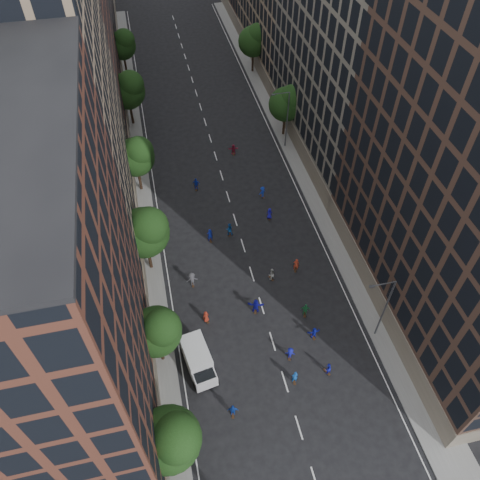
{
  "coord_description": "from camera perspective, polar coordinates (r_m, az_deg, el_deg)",
  "views": [
    {
      "loc": [
        -8.65,
        -9.68,
        42.61
      ],
      "look_at": [
        -0.57,
        26.19,
        2.0
      ],
      "focal_mm": 35.0,
      "sensor_mm": 36.0,
      "label": 1
    }
  ],
  "objects": [
    {
      "name": "skater_11",
      "position": [
        50.33,
        1.93,
        -8.05
      ],
      "size": [
        1.87,
        1.06,
        1.92
      ],
      "primitive_type": "imported",
      "rotation": [
        0.0,
        0.0,
        2.84
      ],
      "color": "#14139C",
      "rests_on": "ground"
    },
    {
      "name": "tree_right_a",
      "position": [
        71.26,
        5.78,
        16.34
      ],
      "size": [
        5.0,
        5.0,
        8.39
      ],
      "color": "black",
      "rests_on": "ground"
    },
    {
      "name": "tree_left_3",
      "position": [
        61.74,
        -12.54,
        10.02
      ],
      "size": [
        5.0,
        5.0,
        8.58
      ],
      "color": "black",
      "rests_on": "ground"
    },
    {
      "name": "skater_16",
      "position": [
        63.82,
        -5.36,
        6.79
      ],
      "size": [
        1.14,
        0.78,
        1.81
      ],
      "primitive_type": "imported",
      "rotation": [
        0.0,
        0.0,
        2.79
      ],
      "color": "#152CAE",
      "rests_on": "ground"
    },
    {
      "name": "skater_17",
      "position": [
        69.66,
        -0.81,
        10.95
      ],
      "size": [
        1.51,
        0.62,
        1.59
      ],
      "primitive_type": "imported",
      "rotation": [
        0.0,
        0.0,
        3.04
      ],
      "color": "#A41B3B",
      "rests_on": "ground"
    },
    {
      "name": "skater_6",
      "position": [
        49.91,
        -4.17,
        -9.32
      ],
      "size": [
        0.89,
        0.76,
        1.54
      ],
      "primitive_type": "imported",
      "rotation": [
        0.0,
        0.0,
        3.58
      ],
      "color": "maroon",
      "rests_on": "ground"
    },
    {
      "name": "skater_8",
      "position": [
        53.13,
        3.85,
        -4.21
      ],
      "size": [
        0.94,
        0.84,
        1.61
      ],
      "primitive_type": "imported",
      "rotation": [
        0.0,
        0.0,
        3.49
      ],
      "color": "silver",
      "rests_on": "ground"
    },
    {
      "name": "skater_2",
      "position": [
        47.64,
        10.66,
        -15.17
      ],
      "size": [
        0.89,
        0.81,
        1.49
      ],
      "primitive_type": "imported",
      "rotation": [
        0.0,
        0.0,
        3.56
      ],
      "color": "#161CB5",
      "rests_on": "ground"
    },
    {
      "name": "skater_7",
      "position": [
        54.11,
        6.84,
        -3.02
      ],
      "size": [
        0.79,
        0.65,
        1.85
      ],
      "primitive_type": "imported",
      "rotation": [
        0.0,
        0.0,
        2.78
      ],
      "color": "#A7301B",
      "rests_on": "ground"
    },
    {
      "name": "ground",
      "position": [
        66.02,
        -2.18,
        7.61
      ],
      "size": [
        240.0,
        240.0,
        0.0
      ],
      "primitive_type": "plane",
      "color": "black",
      "rests_on": "ground"
    },
    {
      "name": "sidewalk_right",
      "position": [
        74.19,
        6.0,
        12.59
      ],
      "size": [
        4.0,
        105.0,
        0.15
      ],
      "primitive_type": "cube",
      "color": "slate",
      "rests_on": "ground"
    },
    {
      "name": "skater_4",
      "position": [
        45.06,
        -0.85,
        -20.06
      ],
      "size": [
        1.07,
        0.63,
        1.71
      ],
      "primitive_type": "imported",
      "rotation": [
        0.0,
        0.0,
        2.92
      ],
      "color": "#143BA5",
      "rests_on": "ground"
    },
    {
      "name": "streetlamp_far",
      "position": [
        68.94,
        5.62,
        14.72
      ],
      "size": [
        2.64,
        0.22,
        9.06
      ],
      "color": "#595B60",
      "rests_on": "ground"
    },
    {
      "name": "skater_13",
      "position": [
        56.82,
        -3.69,
        0.59
      ],
      "size": [
        0.76,
        0.55,
        1.93
      ],
      "primitive_type": "imported",
      "rotation": [
        0.0,
        0.0,
        3.28
      ],
      "color": "#13229D",
      "rests_on": "ground"
    },
    {
      "name": "bldg_left_c",
      "position": [
        74.2,
        -21.33,
        22.22
      ],
      "size": [
        14.0,
        20.0,
        28.0
      ],
      "primitive_type": "cube",
      "color": "#552C20",
      "rests_on": "ground"
    },
    {
      "name": "tree_left_5",
      "position": [
        89.54,
        -14.13,
        22.17
      ],
      "size": [
        4.8,
        4.8,
        8.33
      ],
      "color": "black",
      "rests_on": "ground"
    },
    {
      "name": "tree_left_0",
      "position": [
        39.14,
        -8.41,
        -22.86
      ],
      "size": [
        5.2,
        5.2,
        8.83
      ],
      "color": "black",
      "rests_on": "ground"
    },
    {
      "name": "streetlamp_near",
      "position": [
        47.26,
        17.12,
        -7.72
      ],
      "size": [
        2.64,
        0.22,
        9.06
      ],
      "color": "#595B60",
      "rests_on": "ground"
    },
    {
      "name": "skater_14",
      "position": [
        57.47,
        -1.32,
        1.3
      ],
      "size": [
        0.97,
        0.81,
        1.79
      ],
      "primitive_type": "imported",
      "rotation": [
        0.0,
        0.0,
        2.98
      ],
      "color": "#144DA3",
      "rests_on": "ground"
    },
    {
      "name": "skater_10",
      "position": [
        50.6,
        7.98,
        -8.44
      ],
      "size": [
        1.11,
        0.73,
        1.75
      ],
      "primitive_type": "imported",
      "rotation": [
        0.0,
        0.0,
        2.82
      ],
      "color": "#23753E",
      "rests_on": "ground"
    },
    {
      "name": "skater_1",
      "position": [
        46.64,
        6.68,
        -16.26
      ],
      "size": [
        0.65,
        0.44,
        1.74
      ],
      "primitive_type": "imported",
      "rotation": [
        0.0,
        0.0,
        3.11
      ],
      "color": "#154FAF",
      "rests_on": "ground"
    },
    {
      "name": "skater_3",
      "position": [
        47.89,
        6.13,
        -13.57
      ],
      "size": [
        1.1,
        0.85,
        1.51
      ],
      "primitive_type": "imported",
      "rotation": [
        0.0,
        0.0,
        2.8
      ],
      "color": "#1418A3",
      "rests_on": "ground"
    },
    {
      "name": "skater_15",
      "position": [
        62.53,
        2.75,
        5.84
      ],
      "size": [
        1.21,
        0.98,
        1.63
      ],
      "primitive_type": "imported",
      "rotation": [
        0.0,
        0.0,
        3.55
      ],
      "color": "#1533B2",
      "rests_on": "ground"
    },
    {
      "name": "bldg_left_b",
      "position": [
        52.53,
        -23.1,
        14.82
      ],
      "size": [
        14.0,
        26.0,
        34.0
      ],
      "primitive_type": "cube",
      "color": "#8A745A",
      "rests_on": "ground"
    },
    {
      "name": "tree_right_b",
      "position": [
        88.06,
        1.77,
        23.23
      ],
      "size": [
        5.2,
        5.2,
        8.83
      ],
      "color": "black",
      "rests_on": "ground"
    },
    {
      "name": "tree_left_2",
      "position": [
        50.8,
        -11.46,
        1.09
      ],
      "size": [
        5.6,
        5.6,
        9.45
      ],
      "color": "black",
      "rests_on": "ground"
    },
    {
      "name": "cargo_van",
      "position": [
        46.7,
        -5.11,
        -14.37
      ],
      "size": [
        3.18,
        5.39,
        2.71
      ],
      "rotation": [
        0.0,
        0.0,
        0.17
      ],
      "color": "silver",
      "rests_on": "ground"
    },
    {
      "name": "skater_9",
      "position": [
        52.64,
        -5.86,
        -4.82
      ],
      "size": [
        1.25,
        0.75,
        1.91
      ],
      "primitive_type": "imported",
      "rotation": [
        0.0,
        0.0,
        3.17
      ],
      "color": "#45454A",
      "rests_on": "ground"
    },
    {
      "name": "sidewalk_left",
      "position": [
        71.34,
        -13.03,
        9.89
      ],
      "size": [
        4.0,
        105.0,
        0.15
      ],
      "primitive_type": "cube",
      "color": "slate",
      "rests_on": "ground"
    },
    {
      "name": "tree_left_4",
      "position": [
        75.04,
        -13.49,
        17.44
      ],
      "size": [
        5.4,
        5.4,
        9.08
      ],
      "color": "black",
      "rests_on": "ground"
    },
    {
      "name": "bldg_left_a",
      "position": [
        36.01,
        -24.27,
        -8.4
      ],
      "size": [
        14.0,
        22.0,
        30.0
      ],
      "primitive_type": "cube",
      "color": "#552C20",
      "rests_on": "ground"
    },
    {
      "name": "skater_12",
      "position": [
        59.63,
        3.62,
        3.21
      ],
      "size": [
        0.88,
        0.68,
        1.61
      ],
      "primitive_type": "imported",
      "rotation": [
        0.0,
        0.0,
        2.9
      ],
      "color": "#1A14A8",
      "rests_on": "ground"
    },
    {
      "name": "skater_5",
      "position": [
        49.36,
        9.0,
        -11.13
      ],
      "size": [
        1.41,
        0.5,
        1.5
      ],
      "primitive_type": "imported",
      "rotation": [
        0.0,
        0.0,
        3.18
      ],
      "color": "#151FAC",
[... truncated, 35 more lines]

